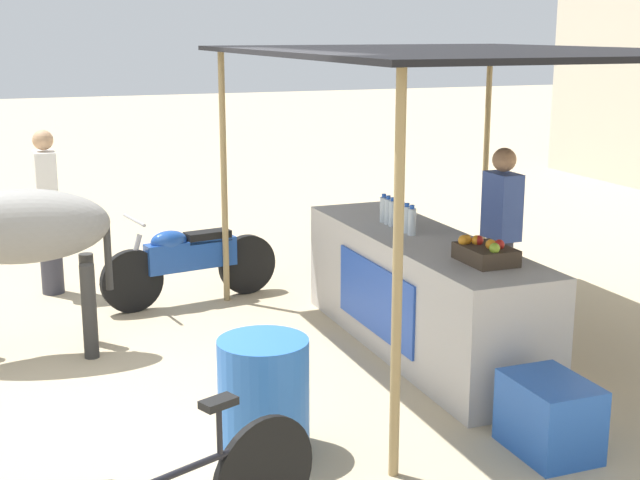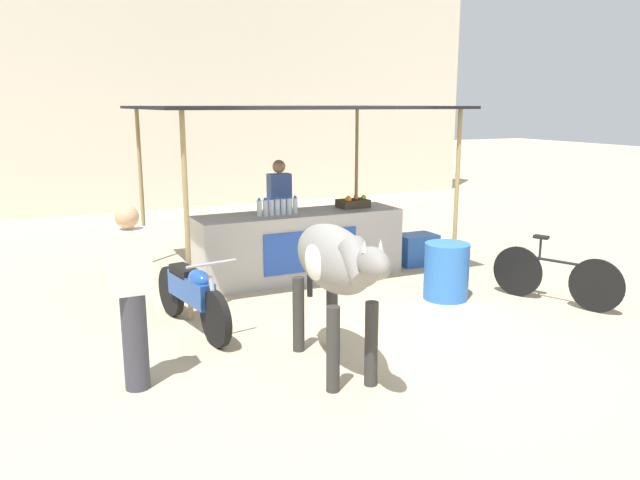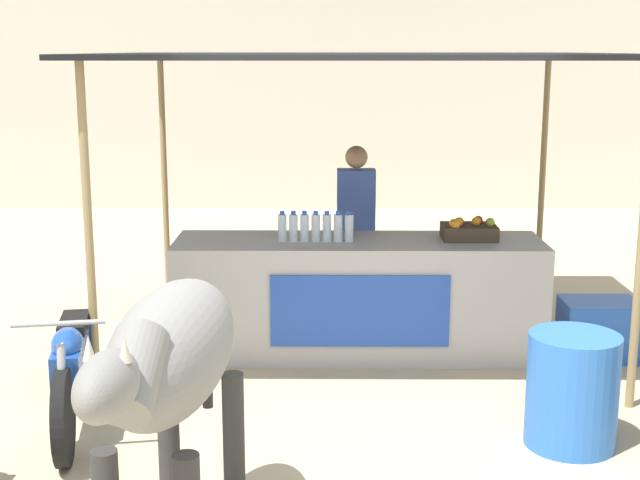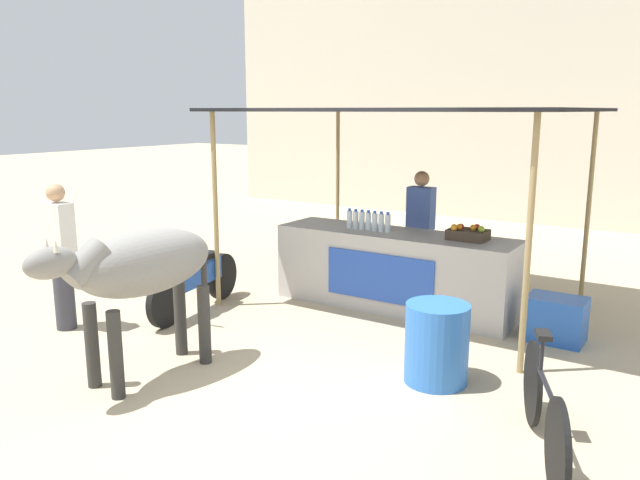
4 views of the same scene
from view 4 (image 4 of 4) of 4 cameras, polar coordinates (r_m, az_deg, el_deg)
ground_plane at (r=6.15m, az=-2.62°, el=-11.47°), size 60.00×60.00×0.00m
building_wall_far at (r=14.33m, az=20.15°, el=12.86°), size 16.00×0.50×5.73m
stall_counter at (r=7.79m, az=6.79°, el=-2.76°), size 3.00×0.82×0.96m
stall_awning at (r=7.82m, az=8.14°, el=11.16°), size 4.20×3.20×2.45m
water_bottle_row at (r=7.78m, az=4.43°, el=1.75°), size 0.61×0.07×0.25m
fruit_crate at (r=7.37m, az=13.32°, el=0.59°), size 0.44×0.32×0.18m
vendor_behind_counter at (r=8.38m, az=9.16°, el=0.79°), size 0.34×0.22×1.65m
cooler_box at (r=7.16m, az=20.74°, el=-6.79°), size 0.60×0.44×0.48m
water_barrel at (r=5.79m, az=10.62°, el=-9.27°), size 0.57×0.57×0.74m
cow at (r=5.83m, az=-16.11°, el=-2.51°), size 0.66×1.84×1.44m
motorcycle_parked at (r=7.72m, az=-11.42°, el=-3.45°), size 0.56×1.79×0.90m
bicycle_leaning at (r=4.84m, az=19.77°, el=-14.41°), size 0.68×1.54×0.85m
passerby_on_street at (r=7.47m, az=-22.61°, el=-1.31°), size 0.34×0.22×1.65m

